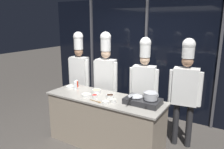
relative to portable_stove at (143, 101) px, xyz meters
The scene contains 20 objects.
ground_plane 1.18m from the portable_stove, behind, with size 24.00×24.00×0.00m, color #47423D.
window_wall_back 1.88m from the portable_stove, 111.96° to the left, with size 5.46×0.09×2.70m.
demo_counter 0.85m from the portable_stove, behind, with size 2.11×0.70×0.91m.
portable_stove is the anchor object (origin of this frame).
frying_pan 0.15m from the portable_stove, behind, with size 0.24×0.42×0.04m.
stock_pot 0.17m from the portable_stove, ahead, with size 0.24×0.21×0.11m.
squeeze_bottle_clear 1.41m from the portable_stove, behind, with size 0.06×0.06×0.18m.
squeeze_bottle_chili 1.50m from the portable_stove, behind, with size 0.06×0.06×0.16m.
prep_bowl_chicken 1.00m from the portable_stove, 168.80° to the right, with size 0.17×0.17×0.05m.
prep_bowl_ginger 0.95m from the portable_stove, behind, with size 0.16×0.16×0.06m.
prep_bowl_bean_sprouts 1.56m from the portable_stove, behind, with size 0.17×0.17×0.04m.
prep_bowl_soy_glaze 0.59m from the portable_stove, behind, with size 0.15×0.15×0.05m.
prep_bowl_garlic 0.59m from the portable_stove, 150.61° to the right, with size 0.11×0.11×0.04m.
prep_bowl_bell_pepper 0.83m from the portable_stove, 167.98° to the right, with size 0.10×0.10×0.05m.
prep_bowl_noodles 0.47m from the portable_stove, 155.94° to the right, with size 0.09×0.09×0.06m.
serving_spoon_slotted 0.72m from the portable_stove, 154.56° to the right, with size 0.24×0.05×0.02m.
chef_head 1.90m from the portable_stove, 161.52° to the left, with size 0.51×0.25×1.97m.
chef_sous 1.24m from the portable_stove, 151.71° to the left, with size 0.52×0.26×1.99m.
chef_line 0.71m from the portable_stove, 112.43° to the left, with size 0.54×0.29×1.91m.
chef_pastry 0.84m from the portable_stove, 53.82° to the left, with size 0.54×0.27×1.92m.
Camera 1 is at (1.98, -2.95, 2.20)m, focal length 35.00 mm.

